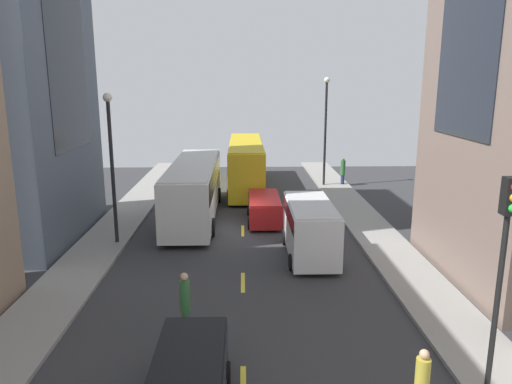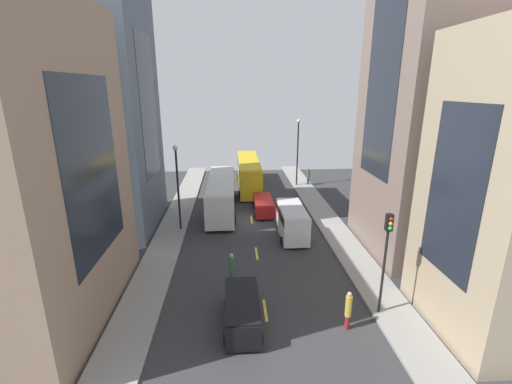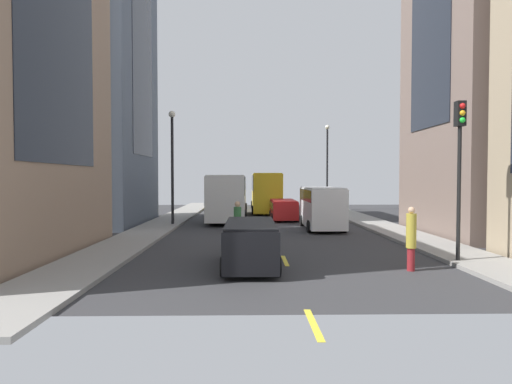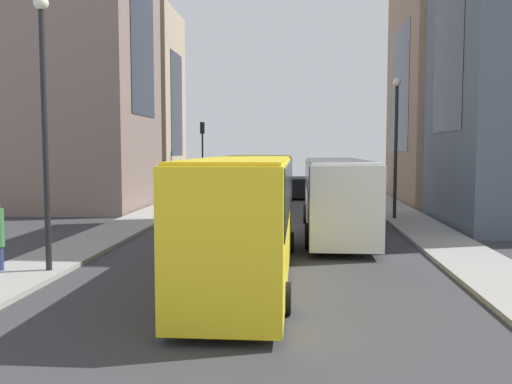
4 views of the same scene
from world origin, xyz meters
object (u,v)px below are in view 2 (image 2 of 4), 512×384
at_px(car_red_0, 263,204).
at_px(traffic_light_near_corner, 387,246).
at_px(city_bus_white, 221,192).
at_px(pedestrian_crossing_mid, 308,176).
at_px(delivery_van_white, 292,219).
at_px(pedestrian_crossing_near, 232,267).
at_px(car_black_1, 242,309).
at_px(streetcar_yellow, 249,171).
at_px(pedestrian_waiting_curb, 348,309).

relative_size(car_red_0, traffic_light_near_corner, 0.80).
bearing_deg(city_bus_white, pedestrian_crossing_mid, 39.17).
height_order(delivery_van_white, pedestrian_crossing_near, delivery_van_white).
height_order(car_black_1, traffic_light_near_corner, traffic_light_near_corner).
relative_size(pedestrian_crossing_near, traffic_light_near_corner, 0.37).
bearing_deg(pedestrian_crossing_near, car_red_0, -21.80).
distance_m(streetcar_yellow, traffic_light_near_corner, 26.48).
bearing_deg(pedestrian_waiting_curb, streetcar_yellow, -125.99).
bearing_deg(traffic_light_near_corner, streetcar_yellow, 103.09).
bearing_deg(car_black_1, city_bus_white, 95.05).
distance_m(delivery_van_white, car_black_1, 12.00).
relative_size(delivery_van_white, traffic_light_near_corner, 0.94).
height_order(car_red_0, pedestrian_waiting_curb, pedestrian_waiting_curb).
height_order(city_bus_white, streetcar_yellow, streetcar_yellow).
distance_m(streetcar_yellow, car_black_1, 26.18).
bearing_deg(delivery_van_white, city_bus_white, 131.67).
distance_m(car_red_0, pedestrian_waiting_curb, 17.81).
relative_size(pedestrian_waiting_curb, traffic_light_near_corner, 0.38).
bearing_deg(city_bus_white, car_black_1, -84.95).
distance_m(city_bus_white, pedestrian_crossing_near, 13.87).
relative_size(city_bus_white, pedestrian_crossing_near, 5.62).
bearing_deg(pedestrian_crossing_mid, traffic_light_near_corner, -144.09).
xyz_separation_m(car_red_0, pedestrian_crossing_mid, (6.59, 9.76, 0.35)).
height_order(pedestrian_crossing_near, pedestrian_crossing_mid, pedestrian_crossing_mid).
xyz_separation_m(car_red_0, car_black_1, (-2.58, -16.91, 0.05)).
bearing_deg(traffic_light_near_corner, pedestrian_waiting_curb, -153.65).
distance_m(city_bus_white, streetcar_yellow, 8.79).
relative_size(car_black_1, pedestrian_crossing_near, 2.10).
bearing_deg(pedestrian_crossing_near, car_black_1, 179.62).
bearing_deg(pedestrian_crossing_mid, pedestrian_crossing_near, -163.90).
distance_m(streetcar_yellow, delivery_van_white, 15.26).
bearing_deg(car_black_1, traffic_light_near_corner, 2.97).
bearing_deg(pedestrian_crossing_mid, streetcar_yellow, 133.64).
bearing_deg(delivery_van_white, traffic_light_near_corner, -73.86).
bearing_deg(pedestrian_waiting_curb, city_bus_white, -113.50).
bearing_deg(traffic_light_near_corner, pedestrian_crossing_near, 155.43).
xyz_separation_m(delivery_van_white, pedestrian_crossing_mid, (4.71, 15.54, -0.27)).
bearing_deg(car_red_0, delivery_van_white, -72.03).
xyz_separation_m(car_red_0, pedestrian_waiting_curb, (2.84, -17.58, 0.26)).
xyz_separation_m(pedestrian_crossing_near, traffic_light_near_corner, (8.12, -3.71, 3.03)).
bearing_deg(traffic_light_near_corner, car_black_1, -177.03).
bearing_deg(car_red_0, traffic_light_near_corner, -73.21).
bearing_deg(car_black_1, pedestrian_waiting_curb, -7.06).
bearing_deg(pedestrian_waiting_curb, car_black_1, -51.20).
height_order(streetcar_yellow, car_black_1, streetcar_yellow).
bearing_deg(streetcar_yellow, city_bus_white, -111.12).
relative_size(city_bus_white, pedestrian_crossing_mid, 5.68).
bearing_deg(delivery_van_white, car_black_1, -111.83).
relative_size(city_bus_white, car_red_0, 2.59).
xyz_separation_m(pedestrian_crossing_mid, pedestrian_waiting_curb, (-3.75, -27.34, -0.09)).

